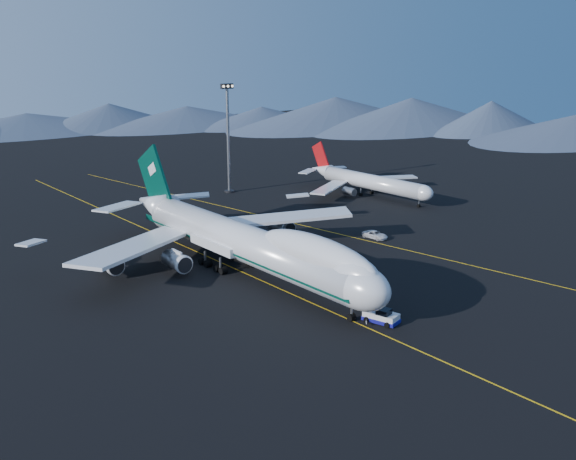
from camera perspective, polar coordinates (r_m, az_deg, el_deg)
ground at (r=113.14m, az=-3.82°, el=-3.87°), size 500.00×500.00×0.00m
taxiway_line_main at (r=113.14m, az=-3.82°, el=-3.86°), size 0.25×220.00×0.01m
taxiway_line_side at (r=138.66m, az=3.92°, el=-0.20°), size 28.08×198.09×0.01m
mountain_ridge at (r=212.84m, az=22.94°, el=5.79°), size 374.91×567.11×12.00m
boeing_747 at (r=111.38m, az=-3.88°, el=-1.04°), size 59.62×72.43×19.37m
pushback_tug at (r=94.02m, az=8.27°, el=-7.69°), size 3.91×5.61×2.23m
second_jet at (r=174.91m, az=7.10°, el=4.31°), size 39.51×44.64×12.70m
service_van at (r=134.86m, az=7.75°, el=-0.42°), size 3.08×5.80×1.55m
floodlight_mast at (r=176.79m, az=-5.34°, el=8.12°), size 3.64×2.73×29.48m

